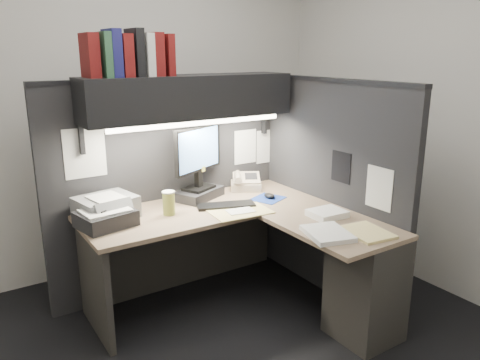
% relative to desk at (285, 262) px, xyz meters
% --- Properties ---
extents(floor, '(3.50, 3.50, 0.00)m').
position_rel_desk_xyz_m(floor, '(-0.43, 0.00, -0.44)').
color(floor, black).
rests_on(floor, ground).
extents(wall_back, '(3.50, 0.04, 2.70)m').
position_rel_desk_xyz_m(wall_back, '(-0.43, 1.50, 0.91)').
color(wall_back, silver).
rests_on(wall_back, floor).
extents(wall_right, '(0.04, 3.00, 2.70)m').
position_rel_desk_xyz_m(wall_right, '(1.32, 0.00, 0.91)').
color(wall_right, silver).
rests_on(wall_right, floor).
extents(partition_back, '(1.90, 0.06, 1.60)m').
position_rel_desk_xyz_m(partition_back, '(-0.40, 0.93, 0.36)').
color(partition_back, black).
rests_on(partition_back, floor).
extents(partition_right, '(0.06, 1.50, 1.60)m').
position_rel_desk_xyz_m(partition_right, '(0.55, 0.18, 0.36)').
color(partition_right, black).
rests_on(partition_right, floor).
extents(desk, '(1.70, 1.53, 0.73)m').
position_rel_desk_xyz_m(desk, '(0.00, 0.00, 0.00)').
color(desk, '#886D56').
rests_on(desk, floor).
extents(overhead_shelf, '(1.55, 0.34, 0.30)m').
position_rel_desk_xyz_m(overhead_shelf, '(-0.30, 0.75, 1.06)').
color(overhead_shelf, black).
rests_on(overhead_shelf, partition_back).
extents(task_light_tube, '(1.32, 0.04, 0.04)m').
position_rel_desk_xyz_m(task_light_tube, '(-0.30, 0.61, 0.89)').
color(task_light_tube, white).
rests_on(task_light_tube, overhead_shelf).
extents(monitor, '(0.48, 0.36, 0.55)m').
position_rel_desk_xyz_m(monitor, '(-0.24, 0.76, 0.51)').
color(monitor, black).
rests_on(monitor, desk).
extents(keyboard, '(0.44, 0.27, 0.02)m').
position_rel_desk_xyz_m(keyboard, '(-0.17, 0.48, 0.30)').
color(keyboard, black).
rests_on(keyboard, desk).
extents(mousepad, '(0.29, 0.28, 0.00)m').
position_rel_desk_xyz_m(mousepad, '(0.19, 0.47, 0.29)').
color(mousepad, navy).
rests_on(mousepad, desk).
extents(mouse, '(0.07, 0.10, 0.04)m').
position_rel_desk_xyz_m(mouse, '(0.21, 0.46, 0.31)').
color(mouse, black).
rests_on(mouse, mousepad).
extents(telephone, '(0.33, 0.34, 0.10)m').
position_rel_desk_xyz_m(telephone, '(0.21, 0.80, 0.34)').
color(telephone, '#BBAA90').
rests_on(telephone, desk).
extents(coffee_cup, '(0.11, 0.11, 0.16)m').
position_rel_desk_xyz_m(coffee_cup, '(-0.58, 0.55, 0.36)').
color(coffee_cup, '#BDBC4B').
rests_on(coffee_cup, desk).
extents(printer, '(0.41, 0.37, 0.14)m').
position_rel_desk_xyz_m(printer, '(-0.96, 0.73, 0.36)').
color(printer, gray).
rests_on(printer, desk).
extents(notebook_stack, '(0.38, 0.34, 0.10)m').
position_rel_desk_xyz_m(notebook_stack, '(-1.01, 0.57, 0.34)').
color(notebook_stack, black).
rests_on(notebook_stack, desk).
extents(open_folder, '(0.43, 0.30, 0.01)m').
position_rel_desk_xyz_m(open_folder, '(-0.15, 0.32, 0.29)').
color(open_folder, '#DECC7D').
rests_on(open_folder, desk).
extents(paper_stack_a, '(0.24, 0.21, 0.04)m').
position_rel_desk_xyz_m(paper_stack_a, '(0.29, -0.07, 0.31)').
color(paper_stack_a, white).
rests_on(paper_stack_a, desk).
extents(paper_stack_b, '(0.32, 0.36, 0.03)m').
position_rel_desk_xyz_m(paper_stack_b, '(0.05, -0.33, 0.30)').
color(paper_stack_b, white).
rests_on(paper_stack_b, desk).
extents(manila_stack, '(0.27, 0.33, 0.02)m').
position_rel_desk_xyz_m(manila_stack, '(0.28, -0.43, 0.30)').
color(manila_stack, '#DECC7D').
rests_on(manila_stack, desk).
extents(binder_row, '(0.56, 0.25, 0.30)m').
position_rel_desk_xyz_m(binder_row, '(-0.73, 0.75, 1.35)').
color(binder_row, maroon).
rests_on(binder_row, overhead_shelf).
extents(pinned_papers, '(1.76, 1.31, 0.51)m').
position_rel_desk_xyz_m(pinned_papers, '(-0.00, 0.56, 0.61)').
color(pinned_papers, white).
rests_on(pinned_papers, partition_back).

